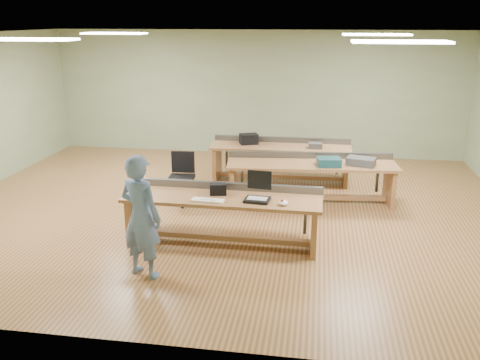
# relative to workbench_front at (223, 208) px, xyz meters

# --- Properties ---
(floor) EXTENTS (10.00, 10.00, 0.00)m
(floor) POSITION_rel_workbench_front_xyz_m (-0.18, 1.40, -0.56)
(floor) COLOR #A36B3E
(floor) RESTS_ON ground
(ceiling) EXTENTS (10.00, 10.00, 0.00)m
(ceiling) POSITION_rel_workbench_front_xyz_m (-0.18, 1.40, 2.44)
(ceiling) COLOR silver
(ceiling) RESTS_ON wall_back
(wall_back) EXTENTS (10.00, 0.04, 3.00)m
(wall_back) POSITION_rel_workbench_front_xyz_m (-0.18, 5.40, 0.94)
(wall_back) COLOR #8CA27A
(wall_back) RESTS_ON floor
(wall_front) EXTENTS (10.00, 0.04, 3.00)m
(wall_front) POSITION_rel_workbench_front_xyz_m (-0.18, -2.60, 0.94)
(wall_front) COLOR #8CA27A
(wall_front) RESTS_ON floor
(fluor_panels) EXTENTS (6.20, 3.50, 0.03)m
(fluor_panels) POSITION_rel_workbench_front_xyz_m (-0.18, 1.40, 2.41)
(fluor_panels) COLOR white
(fluor_panels) RESTS_ON ceiling
(workbench_front) EXTENTS (2.94, 0.83, 0.86)m
(workbench_front) POSITION_rel_workbench_front_xyz_m (0.00, 0.00, 0.00)
(workbench_front) COLOR #A37144
(workbench_front) RESTS_ON floor
(workbench_mid) EXTENTS (3.12, 1.11, 0.86)m
(workbench_mid) POSITION_rel_workbench_front_xyz_m (1.26, 2.03, 0.00)
(workbench_mid) COLOR #A37144
(workbench_mid) RESTS_ON floor
(workbench_back) EXTENTS (2.87, 0.79, 0.86)m
(workbench_back) POSITION_rel_workbench_front_xyz_m (0.61, 3.23, -0.00)
(workbench_back) COLOR #A37144
(workbench_back) RESTS_ON floor
(person) EXTENTS (0.71, 0.59, 1.65)m
(person) POSITION_rel_workbench_front_xyz_m (-0.85, -1.16, 0.27)
(person) COLOR #657AA6
(person) RESTS_ON floor
(laptop_base) EXTENTS (0.38, 0.32, 0.04)m
(laptop_base) POSITION_rel_workbench_front_xyz_m (0.53, -0.15, 0.21)
(laptop_base) COLOR black
(laptop_base) RESTS_ON workbench_front
(laptop_screen) EXTENTS (0.35, 0.05, 0.28)m
(laptop_screen) POSITION_rel_workbench_front_xyz_m (0.54, -0.01, 0.47)
(laptop_screen) COLOR black
(laptop_screen) RESTS_ON laptop_base
(keyboard) EXTENTS (0.48, 0.19, 0.03)m
(keyboard) POSITION_rel_workbench_front_xyz_m (-0.17, -0.26, 0.21)
(keyboard) COLOR white
(keyboard) RESTS_ON workbench_front
(trackball_mouse) EXTENTS (0.18, 0.20, 0.07)m
(trackball_mouse) POSITION_rel_workbench_front_xyz_m (0.91, -0.25, 0.23)
(trackball_mouse) COLOR white
(trackball_mouse) RESTS_ON workbench_front
(camera_bag) EXTENTS (0.27, 0.21, 0.17)m
(camera_bag) POSITION_rel_workbench_front_xyz_m (-0.08, 0.06, 0.28)
(camera_bag) COLOR black
(camera_bag) RESTS_ON workbench_front
(task_chair) EXTENTS (0.53, 0.53, 0.94)m
(task_chair) POSITION_rel_workbench_front_xyz_m (-1.06, 1.59, -0.21)
(task_chair) COLOR black
(task_chair) RESTS_ON floor
(parts_bin_teal) EXTENTS (0.44, 0.36, 0.14)m
(parts_bin_teal) POSITION_rel_workbench_front_xyz_m (1.57, 1.87, 0.26)
(parts_bin_teal) COLOR #164147
(parts_bin_teal) RESTS_ON workbench_mid
(parts_bin_grey) EXTENTS (0.56, 0.44, 0.13)m
(parts_bin_grey) POSITION_rel_workbench_front_xyz_m (2.13, 2.01, 0.26)
(parts_bin_grey) COLOR #3C3C3E
(parts_bin_grey) RESTS_ON workbench_mid
(mug) EXTENTS (0.15, 0.15, 0.09)m
(mug) POSITION_rel_workbench_front_xyz_m (1.43, 2.07, 0.24)
(mug) COLOR #3C3C3E
(mug) RESTS_ON workbench_mid
(drinks_can) EXTENTS (0.07, 0.07, 0.11)m
(drinks_can) POSITION_rel_workbench_front_xyz_m (1.36, 2.02, 0.25)
(drinks_can) COLOR #B7B7BB
(drinks_can) RESTS_ON workbench_mid
(storage_box_back) EXTENTS (0.44, 0.38, 0.21)m
(storage_box_back) POSITION_rel_workbench_front_xyz_m (-0.07, 3.29, 0.30)
(storage_box_back) COLOR black
(storage_box_back) RESTS_ON workbench_back
(tray_back) EXTENTS (0.28, 0.21, 0.11)m
(tray_back) POSITION_rel_workbench_front_xyz_m (1.31, 3.12, 0.25)
(tray_back) COLOR #3C3C3E
(tray_back) RESTS_ON workbench_back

